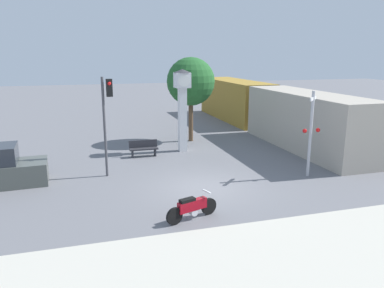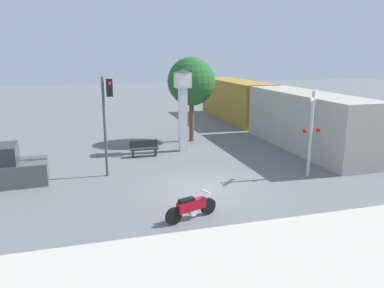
% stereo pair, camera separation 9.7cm
% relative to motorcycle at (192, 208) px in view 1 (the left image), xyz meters
% --- Properties ---
extents(ground_plane, '(120.00, 120.00, 0.00)m').
position_rel_motorcycle_xyz_m(ground_plane, '(1.45, 2.91, -0.44)').
color(ground_plane, slate).
extents(sidewalk_strip, '(36.00, 6.00, 0.10)m').
position_rel_motorcycle_xyz_m(sidewalk_strip, '(1.45, -4.00, -0.39)').
color(sidewalk_strip, '#BCB7A8').
rests_on(sidewalk_strip, ground_plane).
extents(motorcycle, '(2.01, 0.82, 0.92)m').
position_rel_motorcycle_xyz_m(motorcycle, '(0.00, 0.00, 0.00)').
color(motorcycle, black).
rests_on(motorcycle, ground_plane).
extents(clock_tower, '(1.02, 1.02, 4.81)m').
position_rel_motorcycle_xyz_m(clock_tower, '(2.15, 9.34, 2.72)').
color(clock_tower, white).
rests_on(clock_tower, ground_plane).
extents(freight_train, '(2.80, 21.83, 3.40)m').
position_rel_motorcycle_xyz_m(freight_train, '(9.55, 13.47, 1.26)').
color(freight_train, '#ADA393').
rests_on(freight_train, ground_plane).
extents(traffic_light, '(0.50, 0.35, 4.66)m').
position_rel_motorcycle_xyz_m(traffic_light, '(-2.38, 5.76, 2.74)').
color(traffic_light, '#47474C').
rests_on(traffic_light, ground_plane).
extents(railroad_crossing_signal, '(0.90, 0.82, 4.03)m').
position_rel_motorcycle_xyz_m(railroad_crossing_signal, '(6.62, 3.06, 1.75)').
color(railroad_crossing_signal, '#B7B7BC').
rests_on(railroad_crossing_signal, ground_plane).
extents(street_tree, '(3.11, 3.11, 5.48)m').
position_rel_motorcycle_xyz_m(street_tree, '(3.36, 11.76, 3.46)').
color(street_tree, brown).
rests_on(street_tree, ground_plane).
extents(bench, '(1.60, 0.44, 0.92)m').
position_rel_motorcycle_xyz_m(bench, '(-0.29, 8.75, 0.05)').
color(bench, '#2D2D33').
rests_on(bench, ground_plane).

